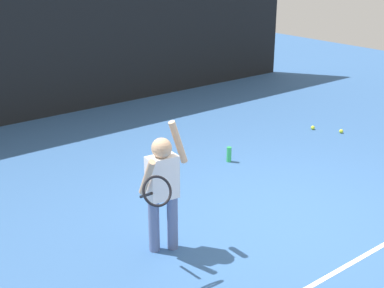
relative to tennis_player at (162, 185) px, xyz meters
The scene contains 9 objects.
ground_plane 1.65m from the tennis_player, 11.71° to the right, with size 20.00×20.00×0.00m, color #335B93.
court_line_baseline 2.10m from the tennis_player, 42.70° to the right, with size 9.00×0.05×0.00m, color white.
back_fence_windscreen 5.27m from the tennis_player, 73.80° to the left, with size 10.74×0.08×3.24m, color black.
fence_post_2 6.05m from the tennis_player, 57.72° to the left, with size 0.09×0.09×3.39m, color slate.
fence_post_3 8.42m from the tennis_player, 37.12° to the left, with size 0.09×0.09×3.39m, color slate.
tennis_player is the anchor object (origin of this frame).
water_bottle 2.58m from the tennis_player, 32.58° to the left, with size 0.07×0.07×0.22m, color green.
tennis_ball_0 4.58m from the tennis_player, 14.24° to the left, with size 0.07×0.07×0.07m, color #CCE033.
tennis_ball_3 4.49m from the tennis_player, 20.08° to the left, with size 0.07×0.07×0.07m, color #CCE033.
Camera 1 is at (-4.14, -3.57, 2.91)m, focal length 49.81 mm.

